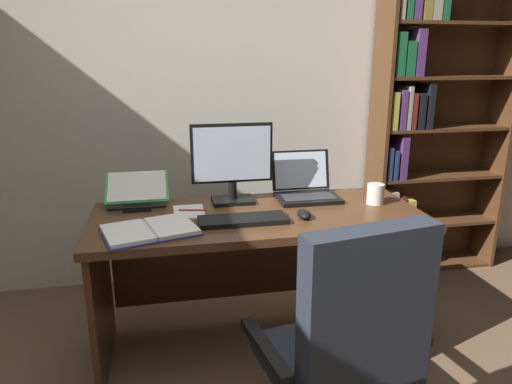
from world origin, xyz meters
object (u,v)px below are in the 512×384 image
at_px(pen, 193,210).
at_px(bookshelf, 425,127).
at_px(office_chair, 344,365).
at_px(coffee_mug, 375,194).
at_px(monitor, 232,164).
at_px(reading_stand_with_book, 137,190).
at_px(open_binder, 150,230).
at_px(computer_mouse, 304,214).
at_px(laptop, 305,188).
at_px(notepad, 189,212).
at_px(desk, 255,247).
at_px(keyboard, 243,220).

bearing_deg(pen, bookshelf, 22.92).
xyz_separation_m(office_chair, coffee_mug, (0.48, 0.82, 0.39)).
bearing_deg(monitor, office_chair, -75.43).
bearing_deg(reading_stand_with_book, open_binder, -81.08).
relative_size(reading_stand_with_book, open_binder, 0.70).
bearing_deg(computer_mouse, pen, 160.26).
relative_size(computer_mouse, reading_stand_with_book, 0.32).
bearing_deg(monitor, laptop, 0.73).
height_order(laptop, coffee_mug, laptop).
xyz_separation_m(laptop, computer_mouse, (-0.11, -0.33, -0.03)).
bearing_deg(coffee_mug, notepad, 177.86).
bearing_deg(desk, computer_mouse, -42.81).
distance_m(notepad, pen, 0.02).
distance_m(office_chair, open_binder, 0.99).
relative_size(computer_mouse, notepad, 0.50).
relative_size(monitor, keyboard, 1.03).
height_order(laptop, computer_mouse, laptop).
bearing_deg(pen, computer_mouse, -19.74).
xyz_separation_m(monitor, computer_mouse, (0.30, -0.33, -0.19)).
xyz_separation_m(bookshelf, monitor, (-1.43, -0.56, -0.07)).
height_order(office_chair, monitor, monitor).
relative_size(office_chair, reading_stand_with_book, 3.08).
bearing_deg(open_binder, laptop, 9.22).
relative_size(desk, bookshelf, 0.79).
bearing_deg(pen, office_chair, -60.68).
relative_size(bookshelf, office_chair, 2.07).
relative_size(desk, pen, 11.74).
height_order(monitor, computer_mouse, monitor).
bearing_deg(computer_mouse, laptop, 72.12).
bearing_deg(bookshelf, keyboard, -148.20).
xyz_separation_m(desk, keyboard, (-0.10, -0.19, 0.22)).
distance_m(keyboard, open_binder, 0.43).
height_order(desk, office_chair, office_chair).
bearing_deg(pen, notepad, 180.00).
xyz_separation_m(computer_mouse, notepad, (-0.54, 0.19, -0.02)).
bearing_deg(keyboard, office_chair, -68.86).
bearing_deg(desk, notepad, -179.82).
distance_m(computer_mouse, coffee_mug, 0.46).
xyz_separation_m(bookshelf, keyboard, (-1.43, -0.89, -0.27)).
bearing_deg(open_binder, pen, 33.63).
relative_size(keyboard, computer_mouse, 4.04).
distance_m(computer_mouse, open_binder, 0.73).
relative_size(laptop, notepad, 1.59).
bearing_deg(reading_stand_with_book, bookshelf, 14.46).
xyz_separation_m(laptop, pen, (-0.63, -0.15, -0.04)).
bearing_deg(monitor, notepad, -149.97).
height_order(office_chair, keyboard, office_chair).
distance_m(laptop, keyboard, 0.53).
bearing_deg(computer_mouse, monitor, 132.43).
distance_m(open_binder, notepad, 0.30).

